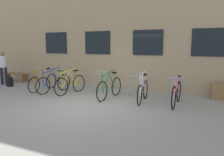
# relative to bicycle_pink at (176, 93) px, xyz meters

# --- Properties ---
(ground_plane) EXTENTS (42.00, 42.00, 0.00)m
(ground_plane) POSITION_rel_bicycle_pink_xyz_m (-2.72, -1.39, -0.40)
(ground_plane) COLOR gray
(storefront_building) EXTENTS (28.00, 7.23, 6.85)m
(storefront_building) POSITION_rel_bicycle_pink_xyz_m (-2.72, 5.40, 3.03)
(storefront_building) COLOR tan
(storefront_building) RESTS_ON ground
(bike_rack) EXTENTS (6.54, 0.05, 0.82)m
(bike_rack) POSITION_rel_bicycle_pink_xyz_m (-3.12, 0.51, 0.09)
(bike_rack) COLOR gray
(bike_rack) RESTS_ON ground
(bicycle_pink) EXTENTS (0.44, 1.78, 1.02)m
(bicycle_pink) POSITION_rel_bicycle_pink_xyz_m (0.00, 0.00, 0.00)
(bicycle_pink) COLOR black
(bicycle_pink) RESTS_ON ground
(bicycle_white) EXTENTS (0.44, 1.68, 1.11)m
(bicycle_white) POSITION_rel_bicycle_pink_xyz_m (-1.15, -0.02, -0.01)
(bicycle_white) COLOR black
(bicycle_white) RESTS_ON ground
(bicycle_green) EXTENTS (0.44, 1.82, 1.11)m
(bicycle_green) POSITION_rel_bicycle_pink_xyz_m (-2.42, -0.06, -0.00)
(bicycle_green) COLOR black
(bicycle_green) RESTS_ON ground
(bicycle_blue) EXTENTS (0.53, 1.77, 1.10)m
(bicycle_blue) POSITION_rel_bicycle_pink_xyz_m (-5.00, -0.09, -0.01)
(bicycle_blue) COLOR black
(bicycle_blue) RESTS_ON ground
(bicycle_yellow) EXTENTS (0.46, 1.71, 1.04)m
(bicycle_yellow) POSITION_rel_bicycle_pink_xyz_m (-4.22, -0.01, -0.01)
(bicycle_yellow) COLOR black
(bicycle_yellow) RESTS_ON ground
(bicycle_orange) EXTENTS (0.44, 1.78, 1.03)m
(bicycle_orange) POSITION_rel_bicycle_pink_xyz_m (-5.68, 0.01, -0.02)
(bicycle_orange) COLOR black
(bicycle_orange) RESTS_ON ground
(wooden_bench) EXTENTS (1.64, 0.40, 0.46)m
(wooden_bench) POSITION_rel_bicycle_pink_xyz_m (-8.66, 1.23, -0.06)
(wooden_bench) COLOR brown
(wooden_bench) RESTS_ON ground
(person_by_bench) EXTENTS (0.34, 0.32, 1.65)m
(person_by_bench) POSITION_rel_bicycle_pink_xyz_m (-8.45, 0.30, 0.55)
(person_by_bench) COLOR #1E2338
(person_by_bench) RESTS_ON ground
(backpack) EXTENTS (0.31, 0.24, 0.44)m
(backpack) POSITION_rel_bicycle_pink_xyz_m (-7.75, 0.04, -0.18)
(backpack) COLOR black
(backpack) RESTS_ON ground
(planter_box) EXTENTS (0.70, 0.44, 0.60)m
(planter_box) POSITION_rel_bicycle_pink_xyz_m (1.42, 1.46, -0.10)
(planter_box) COLOR olive
(planter_box) RESTS_ON ground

